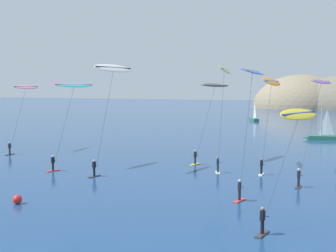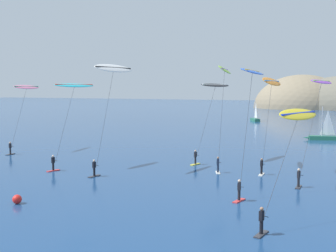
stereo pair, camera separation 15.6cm
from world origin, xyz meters
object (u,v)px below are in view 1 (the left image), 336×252
kitesurfer_pink (25,92)px  kitesurfer_purple (319,90)px  kitesurfer_orange (271,88)px  kitesurfer_lime (224,78)px  kitesurfer_blue (252,79)px  sailboat_far (254,119)px  kitesurfer_black (214,90)px  kitesurfer_yellow (296,123)px  kitesurfer_white (112,76)px  sailboat_near (321,136)px  marker_buoy (17,199)px  kitesurfer_cyan (72,92)px

kitesurfer_pink → kitesurfer_purple: 39.02m
kitesurfer_orange → kitesurfer_pink: (-33.99, -0.10, -0.49)m
kitesurfer_purple → kitesurfer_orange: bearing=161.7°
kitesurfer_lime → kitesurfer_blue: size_ratio=1.08×
sailboat_far → kitesurfer_black: (10.79, -64.40, 7.87)m
kitesurfer_yellow → sailboat_far: bearing=105.6°
kitesurfer_white → kitesurfer_pink: size_ratio=1.22×
kitesurfer_white → kitesurfer_orange: size_ratio=1.13×
sailboat_near → kitesurfer_yellow: kitesurfer_yellow is taller
kitesurfer_yellow → kitesurfer_white: kitesurfer_white is taller
kitesurfer_yellow → kitesurfer_blue: (-4.60, 6.08, 3.05)m
kitesurfer_orange → marker_buoy: bearing=-124.4°
kitesurfer_white → marker_buoy: (0.10, -13.56, -9.71)m
kitesurfer_black → kitesurfer_pink: size_ratio=1.01×
kitesurfer_black → kitesurfer_cyan: (-12.54, -11.04, -0.14)m
kitesurfer_yellow → kitesurfer_black: (-12.56, 19.43, 2.05)m
sailboat_far → kitesurfer_white: kitesurfer_white is taller
sailboat_near → kitesurfer_cyan: size_ratio=0.63×
kitesurfer_orange → kitesurfer_pink: kitesurfer_orange is taller
sailboat_near → kitesurfer_blue: 41.65m
marker_buoy → kitesurfer_blue: bearing=38.1°
kitesurfer_white → marker_buoy: kitesurfer_white is taller
kitesurfer_black → kitesurfer_blue: 15.58m
sailboat_near → kitesurfer_white: kitesurfer_white is taller
kitesurfer_yellow → kitesurfer_orange: kitesurfer_orange is taller
kitesurfer_black → kitesurfer_white: bearing=-121.6°
sailboat_near → kitesurfer_black: bearing=-110.0°
kitesurfer_cyan → kitesurfer_blue: (20.50, -2.32, 1.14)m
kitesurfer_lime → marker_buoy: kitesurfer_lime is taller
sailboat_far → kitesurfer_yellow: size_ratio=0.67×
kitesurfer_lime → kitesurfer_orange: 5.29m
sailboat_far → kitesurfer_lime: 70.06m
marker_buoy → kitesurfer_pink: bearing=132.5°
kitesurfer_lime → kitesurfer_orange: (5.16, -0.02, -1.16)m
kitesurfer_white → kitesurfer_yellow: bearing=-22.0°
kitesurfer_blue → kitesurfer_orange: bearing=92.1°
kitesurfer_yellow → kitesurfer_orange: size_ratio=0.85×
kitesurfer_pink → kitesurfer_yellow: bearing=-21.8°
kitesurfer_orange → kitesurfer_purple: 5.28m
kitesurfer_blue → marker_buoy: size_ratio=15.03×
kitesurfer_yellow → kitesurfer_cyan: kitesurfer_cyan is taller
sailboat_near → marker_buoy: (-16.89, -52.34, -0.29)m
kitesurfer_yellow → kitesurfer_pink: kitesurfer_pink is taller
kitesurfer_lime → sailboat_near: bearing=76.5°
sailboat_near → kitesurfer_pink: size_ratio=0.64×
sailboat_far → kitesurfer_pink: kitesurfer_pink is taller
kitesurfer_black → kitesurfer_purple: size_ratio=0.97×
kitesurfer_yellow → kitesurfer_purple: 14.16m
sailboat_far → kitesurfer_black: size_ratio=0.60×
kitesurfer_cyan → marker_buoy: 17.08m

